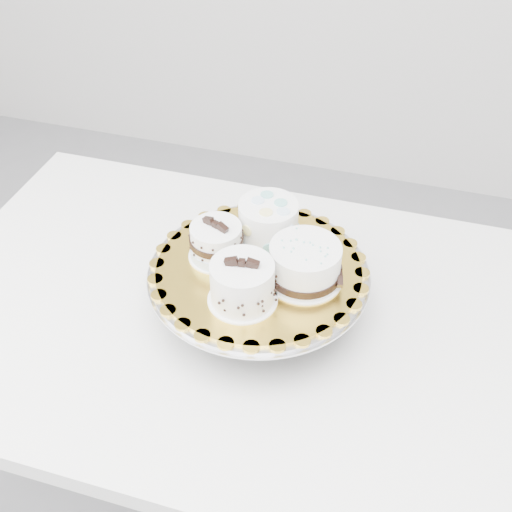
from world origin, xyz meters
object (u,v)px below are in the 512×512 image
(cake_board, at_px, (259,268))
(cake_swirl, at_px, (242,284))
(cake_banded, at_px, (216,243))
(cake_dots, at_px, (268,222))
(table, at_px, (233,338))
(cake_ribbon, at_px, (305,264))
(cake_stand, at_px, (259,283))

(cake_board, height_order, cake_swirl, cake_swirl)
(cake_banded, distance_m, cake_dots, 0.10)
(cake_banded, bearing_deg, cake_dots, 66.36)
(table, relative_size, cake_swirl, 10.04)
(cake_board, distance_m, cake_banded, 0.09)
(cake_dots, bearing_deg, cake_swirl, -87.78)
(table, height_order, cake_ribbon, cake_ribbon)
(table, height_order, cake_board, cake_board)
(cake_swirl, bearing_deg, cake_stand, 79.97)
(cake_stand, height_order, cake_banded, cake_banded)
(cake_swirl, height_order, cake_ribbon, cake_swirl)
(cake_banded, bearing_deg, cake_swirl, -28.04)
(cake_stand, bearing_deg, cake_board, 0.00)
(cake_board, distance_m, cake_swirl, 0.09)
(cake_board, xyz_separation_m, cake_swirl, (-0.00, -0.08, 0.04))
(table, xyz_separation_m, cake_banded, (-0.03, 0.02, 0.22))
(cake_stand, distance_m, cake_board, 0.04)
(cake_banded, xyz_separation_m, cake_ribbon, (0.16, -0.01, 0.00))
(cake_dots, xyz_separation_m, cake_ribbon, (0.09, -0.08, -0.01))
(table, relative_size, cake_ribbon, 8.11)
(table, relative_size, cake_banded, 10.14)
(cake_stand, bearing_deg, cake_dots, 94.22)
(table, bearing_deg, cake_banded, 153.27)
(cake_swirl, bearing_deg, cake_ribbon, 34.75)
(table, height_order, cake_swirl, cake_swirl)
(cake_stand, distance_m, cake_swirl, 0.11)
(cake_board, xyz_separation_m, cake_banded, (-0.08, 0.01, 0.03))
(cake_stand, height_order, cake_ribbon, cake_ribbon)
(table, bearing_deg, cake_swirl, -59.05)
(cake_stand, distance_m, cake_banded, 0.11)
(cake_banded, height_order, cake_ribbon, cake_banded)
(cake_swirl, bearing_deg, table, 112.89)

